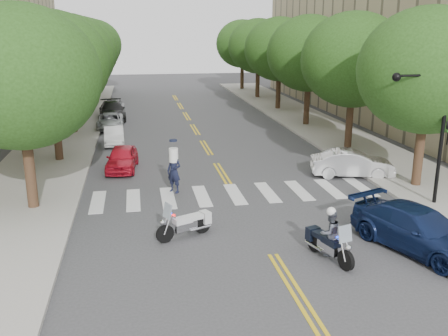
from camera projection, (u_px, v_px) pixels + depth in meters
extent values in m
plane|color=#38383A|center=(273.00, 255.00, 16.94)|extent=(140.00, 140.00, 0.00)
cube|color=#9E9991|center=(65.00, 133.00, 36.16)|extent=(5.00, 60.00, 0.15)
cube|color=#9E9991|center=(314.00, 124.00, 39.38)|extent=(5.00, 60.00, 0.15)
cylinder|color=#382316|center=(30.00, 172.00, 20.69)|extent=(0.44, 0.44, 3.32)
ellipsoid|color=#214313|center=(20.00, 77.00, 19.63)|extent=(6.40, 6.40, 5.76)
cylinder|color=#382316|center=(57.00, 133.00, 28.27)|extent=(0.44, 0.44, 3.32)
ellipsoid|color=#214313|center=(51.00, 63.00, 27.21)|extent=(6.40, 6.40, 5.76)
cylinder|color=#382316|center=(73.00, 111.00, 35.85)|extent=(0.44, 0.44, 3.32)
ellipsoid|color=#214313|center=(68.00, 56.00, 34.79)|extent=(6.40, 6.40, 5.76)
cylinder|color=#382316|center=(83.00, 96.00, 43.43)|extent=(0.44, 0.44, 3.32)
ellipsoid|color=#214313|center=(80.00, 51.00, 42.37)|extent=(6.40, 6.40, 5.76)
cylinder|color=#382316|center=(90.00, 86.00, 51.01)|extent=(0.44, 0.44, 3.32)
ellipsoid|color=#214313|center=(88.00, 47.00, 49.95)|extent=(6.40, 6.40, 5.76)
cylinder|color=#382316|center=(96.00, 79.00, 58.59)|extent=(0.44, 0.44, 3.32)
ellipsoid|color=#214313|center=(93.00, 45.00, 57.53)|extent=(6.40, 6.40, 5.76)
cylinder|color=#382316|center=(419.00, 154.00, 23.67)|extent=(0.44, 0.44, 3.32)
ellipsoid|color=#214313|center=(428.00, 70.00, 22.61)|extent=(6.40, 6.40, 5.76)
cylinder|color=#382316|center=(349.00, 123.00, 31.25)|extent=(0.44, 0.44, 3.32)
ellipsoid|color=#214313|center=(354.00, 60.00, 30.19)|extent=(6.40, 6.40, 5.76)
cylinder|color=#382316|center=(307.00, 105.00, 38.83)|extent=(0.44, 0.44, 3.32)
ellipsoid|color=#214313|center=(309.00, 53.00, 37.77)|extent=(6.40, 6.40, 5.76)
cylinder|color=#382316|center=(278.00, 92.00, 46.41)|extent=(0.44, 0.44, 3.32)
ellipsoid|color=#214313|center=(279.00, 49.00, 45.35)|extent=(6.40, 6.40, 5.76)
cylinder|color=#382316|center=(258.00, 83.00, 53.99)|extent=(0.44, 0.44, 3.32)
ellipsoid|color=#214313|center=(258.00, 46.00, 52.93)|extent=(6.40, 6.40, 5.76)
cylinder|color=#382316|center=(242.00, 76.00, 61.57)|extent=(0.44, 0.44, 3.32)
ellipsoid|color=#214313|center=(242.00, 44.00, 60.51)|extent=(6.40, 6.40, 5.76)
cylinder|color=black|center=(442.00, 138.00, 20.83)|extent=(0.16, 0.16, 6.00)
cylinder|color=black|center=(422.00, 75.00, 19.92)|extent=(2.40, 0.10, 0.10)
sphere|color=black|center=(397.00, 77.00, 19.75)|extent=(0.36, 0.36, 0.36)
imported|color=black|center=(448.00, 133.00, 20.82)|extent=(0.16, 0.20, 1.00)
cylinder|color=black|center=(346.00, 260.00, 15.77)|extent=(0.33, 0.69, 0.68)
cylinder|color=black|center=(315.00, 242.00, 17.14)|extent=(0.37, 0.70, 0.68)
cube|color=silver|center=(329.00, 247.00, 16.47)|extent=(0.57, 0.95, 0.32)
cube|color=black|center=(331.00, 241.00, 16.32)|extent=(0.55, 0.77, 0.22)
cube|color=black|center=(321.00, 235.00, 16.78)|extent=(0.54, 0.64, 0.16)
cube|color=black|center=(313.00, 233.00, 17.20)|extent=(0.51, 0.41, 0.45)
cube|color=#8C99A5|center=(345.00, 234.00, 15.65)|extent=(0.52, 0.29, 0.54)
cube|color=red|center=(344.00, 236.00, 15.90)|extent=(0.12, 0.12, 0.08)
cube|color=#0C26E5|center=(338.00, 238.00, 15.79)|extent=(0.12, 0.12, 0.08)
imported|color=#474C56|center=(330.00, 233.00, 16.33)|extent=(0.90, 0.79, 1.57)
sphere|color=silver|center=(331.00, 212.00, 16.13)|extent=(0.30, 0.30, 0.30)
cylinder|color=black|center=(165.00, 234.00, 17.81)|extent=(0.67, 0.41, 0.67)
cylinder|color=black|center=(202.00, 224.00, 18.69)|extent=(0.68, 0.44, 0.67)
cube|color=silver|center=(185.00, 226.00, 18.25)|extent=(0.94, 0.66, 0.32)
cube|color=silver|center=(183.00, 220.00, 18.13)|extent=(0.77, 0.61, 0.22)
cube|color=silver|center=(195.00, 217.00, 18.42)|extent=(0.66, 0.59, 0.16)
cube|color=silver|center=(205.00, 217.00, 18.70)|extent=(0.45, 0.52, 0.44)
cube|color=#8C99A5|center=(167.00, 211.00, 17.66)|extent=(0.34, 0.51, 0.54)
cube|color=red|center=(173.00, 216.00, 17.70)|extent=(0.13, 0.13, 0.08)
cube|color=#0C26E5|center=(170.00, 214.00, 17.89)|extent=(0.13, 0.13, 0.08)
imported|color=black|center=(174.00, 171.00, 23.12)|extent=(0.87, 0.87, 2.04)
imported|color=silver|center=(352.00, 164.00, 25.68)|extent=(4.42, 2.42, 1.38)
imported|color=#101E45|center=(419.00, 230.00, 17.12)|extent=(3.79, 5.53, 1.49)
imported|color=red|center=(122.00, 158.00, 26.92)|extent=(1.89, 3.92, 1.29)
imported|color=silver|center=(114.00, 136.00, 32.85)|extent=(1.40, 3.61, 1.17)
imported|color=#A8ABB0|center=(110.00, 121.00, 37.99)|extent=(1.97, 4.21, 1.17)
imported|color=black|center=(112.00, 111.00, 41.73)|extent=(2.45, 5.26, 1.49)
imported|color=#A3A4A9|center=(113.00, 107.00, 43.63)|extent=(2.15, 4.47, 1.47)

